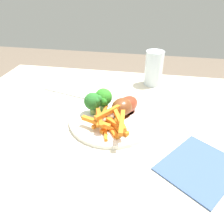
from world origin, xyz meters
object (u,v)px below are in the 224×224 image
at_px(chicken_drumstick_far, 125,105).
at_px(broccoli_floret_front, 103,101).
at_px(fork, 66,93).
at_px(carrot_fries_pile, 110,121).
at_px(broccoli_floret_back, 103,97).
at_px(chicken_drumstick_near, 124,107).
at_px(dining_table, 124,149).
at_px(water_glass, 154,68).
at_px(chicken_drumstick_extra, 121,108).
at_px(broccoli_floret_middle, 93,102).
at_px(dinner_plate, 112,119).

bearing_deg(chicken_drumstick_far, broccoli_floret_front, 14.31).
bearing_deg(fork, carrot_fries_pile, -28.35).
xyz_separation_m(broccoli_floret_back, chicken_drumstick_near, (-0.06, 0.00, -0.03)).
xyz_separation_m(dining_table, water_glass, (-0.07, -0.27, 0.18)).
relative_size(chicken_drumstick_far, water_glass, 0.94).
distance_m(chicken_drumstick_near, chicken_drumstick_extra, 0.02).
distance_m(chicken_drumstick_near, fork, 0.25).
bearing_deg(broccoli_floret_back, chicken_drumstick_near, 178.98).
bearing_deg(broccoli_floret_back, chicken_drumstick_far, -175.40).
relative_size(dining_table, broccoli_floret_middle, 16.20).
bearing_deg(dining_table, dinner_plate, 16.63).
relative_size(dining_table, fork, 5.86).
height_order(dining_table, broccoli_floret_back, broccoli_floret_back).
relative_size(broccoli_floret_middle, water_glass, 0.53).
distance_m(dining_table, broccoli_floret_front, 0.18).
distance_m(dinner_plate, broccoli_floret_back, 0.07).
height_order(broccoli_floret_front, carrot_fries_pile, broccoli_floret_front).
xyz_separation_m(dinner_plate, broccoli_floret_front, (0.03, -0.02, 0.05)).
distance_m(dining_table, chicken_drumstick_far, 0.15).
distance_m(chicken_drumstick_extra, water_glass, 0.27).
relative_size(broccoli_floret_front, broccoli_floret_middle, 0.92).
height_order(fork, water_glass, water_glass).
height_order(broccoli_floret_middle, chicken_drumstick_extra, broccoli_floret_middle).
relative_size(dining_table, chicken_drumstick_near, 9.94).
bearing_deg(broccoli_floret_front, dining_table, 169.65).
distance_m(carrot_fries_pile, water_glass, 0.35).
xyz_separation_m(dining_table, broccoli_floret_front, (0.07, -0.01, 0.17)).
distance_m(broccoli_floret_back, carrot_fries_pile, 0.10).
height_order(broccoli_floret_middle, chicken_drumstick_near, broccoli_floret_middle).
bearing_deg(fork, chicken_drumstick_far, -8.30).
bearing_deg(fork, dinner_plate, -20.36).
height_order(broccoli_floret_middle, carrot_fries_pile, broccoli_floret_middle).
bearing_deg(chicken_drumstick_extra, chicken_drumstick_near, -114.57).
relative_size(dining_table, carrot_fries_pile, 7.62).
height_order(dinner_plate, fork, dinner_plate).
bearing_deg(water_glass, dinner_plate, 68.46).
height_order(broccoli_floret_middle, broccoli_floret_back, broccoli_floret_back).
distance_m(dinner_plate, water_glass, 0.31).
xyz_separation_m(carrot_fries_pile, chicken_drumstick_near, (-0.03, -0.08, -0.00)).
bearing_deg(carrot_fries_pile, broccoli_floret_middle, -43.49).
xyz_separation_m(broccoli_floret_front, chicken_drumstick_near, (-0.06, -0.01, -0.02)).
relative_size(dining_table, chicken_drumstick_extra, 9.12).
height_order(dinner_plate, chicken_drumstick_extra, chicken_drumstick_extra).
xyz_separation_m(broccoli_floret_front, broccoli_floret_middle, (0.03, 0.02, 0.00)).
bearing_deg(broccoli_floret_middle, broccoli_floret_front, -146.89).
bearing_deg(chicken_drumstick_far, broccoli_floret_middle, 20.12).
xyz_separation_m(broccoli_floret_middle, water_glass, (-0.17, -0.27, 0.01)).
bearing_deg(fork, broccoli_floret_front, -19.94).
distance_m(broccoli_floret_middle, chicken_drumstick_far, 0.10).
distance_m(dining_table, water_glass, 0.33).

